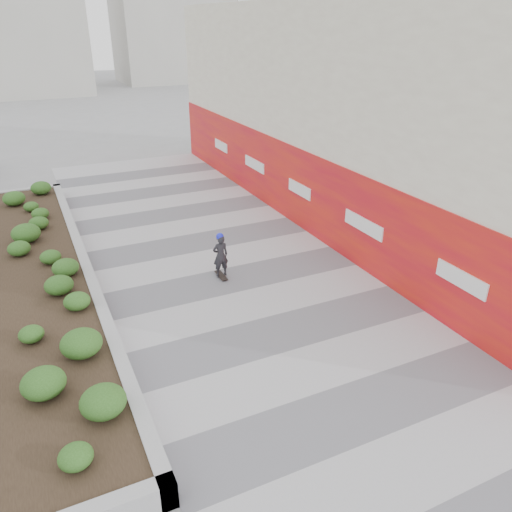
{
  "coord_description": "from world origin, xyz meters",
  "views": [
    {
      "loc": [
        -5.28,
        -7.65,
        7.27
      ],
      "look_at": [
        0.29,
        4.13,
        1.1
      ],
      "focal_mm": 35.0,
      "sensor_mm": 36.0,
      "label": 1
    }
  ],
  "objects": [
    {
      "name": "building",
      "position": [
        6.98,
        8.98,
        3.98
      ],
      "size": [
        6.04,
        24.08,
        8.0
      ],
      "color": "beige",
      "rests_on": "ground"
    },
    {
      "name": "skateboarder",
      "position": [
        -0.36,
        5.3,
        0.76
      ],
      "size": [
        0.5,
        0.72,
        1.5
      ],
      "rotation": [
        0.0,
        0.0,
        -0.02
      ],
      "color": "beige",
      "rests_on": "ground"
    },
    {
      "name": "walkway",
      "position": [
        0.0,
        3.0,
        0.01
      ],
      "size": [
        8.0,
        36.0,
        0.01
      ],
      "primitive_type": "cube",
      "color": "#A8A8AD",
      "rests_on": "ground"
    },
    {
      "name": "ground",
      "position": [
        0.0,
        0.0,
        0.0
      ],
      "size": [
        160.0,
        160.0,
        0.0
      ],
      "primitive_type": "plane",
      "color": "gray",
      "rests_on": "ground"
    },
    {
      "name": "manhole_cover",
      "position": [
        0.5,
        3.0,
        0.0
      ],
      "size": [
        0.44,
        0.44,
        0.01
      ],
      "primitive_type": "cylinder",
      "color": "#595654",
      "rests_on": "ground"
    },
    {
      "name": "planter",
      "position": [
        -5.5,
        7.0,
        0.42
      ],
      "size": [
        3.0,
        18.0,
        0.9
      ],
      "color": "#9E9EA0",
      "rests_on": "ground"
    }
  ]
}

